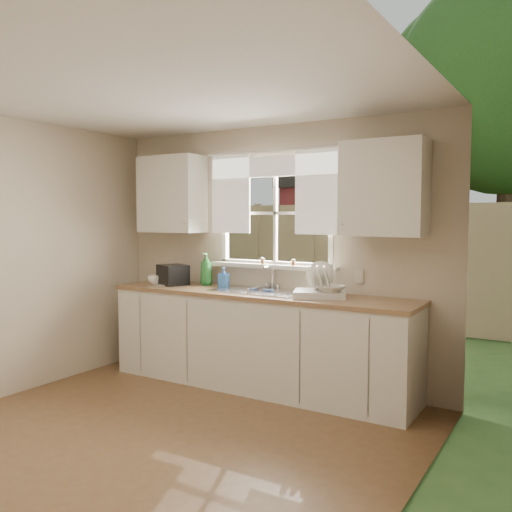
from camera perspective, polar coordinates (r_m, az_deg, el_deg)
The scene contains 21 objects.
ground at distance 4.04m, azimuth -13.01°, elevation -19.51°, with size 4.00×4.00×0.00m, color brown.
room_walls at distance 3.67m, azimuth -14.03°, elevation -1.85°, with size 3.62×4.02×2.50m.
ceiling at distance 3.81m, azimuth -13.65°, elevation 17.51°, with size 3.60×4.00×0.02m, color silver.
window at distance 5.32m, azimuth 1.97°, elevation 2.77°, with size 1.38×0.16×1.06m.
curtains at distance 5.28m, azimuth 1.70°, elevation 7.62°, with size 1.50×0.03×0.81m.
base_cabinets at distance 5.17m, azimuth 0.17°, elevation -9.02°, with size 3.00×0.62×0.87m, color white.
countertop at distance 5.09m, azimuth 0.18°, elevation -4.03°, with size 3.04×0.65×0.04m, color #916D48.
upper_cabinet_left at distance 5.83m, azimuth -8.86°, elevation 6.42°, with size 0.70×0.33×0.80m, color white.
upper_cabinet_right at distance 4.69m, azimuth 13.32°, elevation 6.93°, with size 0.70×0.33×0.80m, color white.
wall_outlet at distance 4.96m, azimuth 10.78°, elevation -2.10°, with size 0.08×0.01×0.12m, color beige.
sill_jars at distance 5.24m, azimuth 2.30°, elevation -0.60°, with size 0.38×0.04×0.06m.
backyard at distance 11.38m, azimuth 21.20°, elevation 13.20°, with size 20.00×10.00×6.13m.
sink at distance 5.12m, azimuth 0.36°, elevation -4.56°, with size 0.88×0.52×0.40m.
dish_rack at distance 4.79m, azimuth 6.75°, elevation -3.53°, with size 0.54×0.48×0.31m.
bowl at distance 4.69m, azimuth 7.90°, elevation -3.43°, with size 0.23×0.23×0.06m, color silver.
soap_bottle_a at distance 5.60m, azimuth -5.26°, elevation -1.36°, with size 0.13×0.13×0.34m, color #2A8036.
soap_bottle_b at distance 5.41m, azimuth -3.42°, elevation -2.26°, with size 0.09×0.09×0.20m, color #326CBF.
soap_bottle_c at distance 5.77m, azimuth -8.37°, elevation -2.11°, with size 0.12×0.12×0.16m, color beige.
saucer at distance 5.65m, azimuth -9.83°, elevation -3.00°, with size 0.16×0.16×0.01m, color silver.
cup at distance 5.74m, azimuth -10.68°, elevation -2.47°, with size 0.13×0.13×0.10m, color white.
black_appliance at distance 5.67m, azimuth -8.74°, elevation -1.97°, with size 0.28×0.25×0.21m, color black.
Camera 1 is at (2.60, -2.63, 1.61)m, focal length 38.00 mm.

